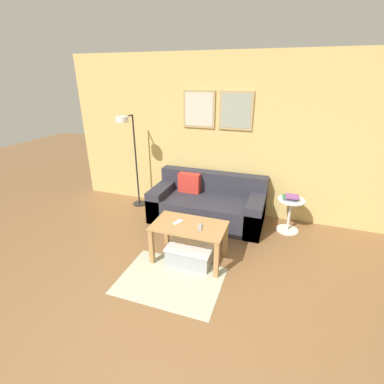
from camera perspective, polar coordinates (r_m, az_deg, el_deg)
name	(u,v)px	position (r m, az deg, el deg)	size (l,w,h in m)	color
ground_plane	(137,377)	(2.69, -11.30, -33.17)	(16.00, 16.00, 0.00)	brown
wall_back	(229,138)	(4.58, 7.55, 10.99)	(5.60, 0.09, 2.55)	#D6B76B
area_rug	(170,280)	(3.41, -4.48, -17.59)	(1.18, 0.87, 0.01)	#B2B79E
couch	(207,205)	(4.53, 3.18, -2.59)	(1.79, 0.85, 0.74)	#2D2D38
coffee_table	(189,232)	(3.52, -0.60, -8.27)	(0.91, 0.53, 0.50)	#AD7F4C
storage_bin	(191,252)	(3.64, -0.18, -12.23)	(0.57, 0.46, 0.24)	#9EA3A8
floor_lamp	(129,147)	(4.75, -12.76, 9.05)	(0.24, 0.52, 1.63)	black
side_table	(290,212)	(4.43, 19.40, -3.89)	(0.39, 0.39, 0.52)	white
book_stack	(291,197)	(4.33, 19.67, -1.05)	(0.24, 0.20, 0.06)	#4C4C51
remote_control	(200,227)	(3.40, 1.65, -7.18)	(0.04, 0.15, 0.02)	#99999E
cell_phone	(178,222)	(3.53, -2.87, -6.15)	(0.07, 0.14, 0.01)	silver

